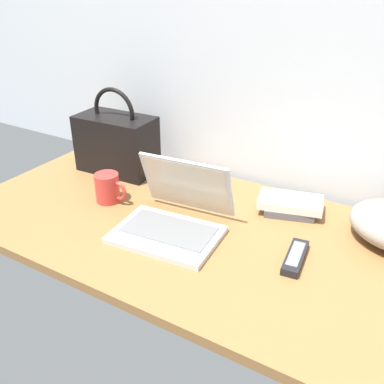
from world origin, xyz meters
TOP-DOWN VIEW (x-y plane):
  - desk at (0.00, 0.00)m, footprint 1.60×0.76m
  - laptop at (-0.07, -0.04)m, footprint 0.33×0.32m
  - coffee_mug at (-0.36, -0.01)m, footprint 0.12×0.08m
  - remote_control_near at (-0.14, 0.26)m, footprint 0.05×0.16m
  - remote_control_far at (0.30, -0.01)m, footprint 0.06×0.16m
  - handbag at (-0.50, 0.21)m, footprint 0.31×0.17m
  - book_stack at (0.20, 0.24)m, footprint 0.23×0.16m

SIDE VIEW (x-z plane):
  - desk at x=0.00m, z-range 0.00..0.03m
  - remote_control_near at x=-0.14m, z-range 0.03..0.05m
  - remote_control_far at x=0.30m, z-range 0.03..0.05m
  - book_stack at x=0.20m, z-range 0.03..0.08m
  - laptop at x=-0.07m, z-range -0.03..0.18m
  - coffee_mug at x=-0.36m, z-range 0.03..0.13m
  - handbag at x=-0.50m, z-range -0.02..0.31m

